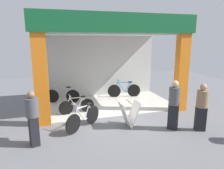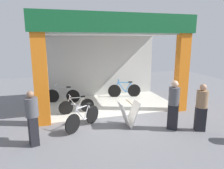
% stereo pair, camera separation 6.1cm
% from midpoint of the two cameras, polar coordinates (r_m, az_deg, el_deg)
% --- Properties ---
extents(ground_plane, '(20.35, 20.35, 0.00)m').
position_cam_midpoint_polar(ground_plane, '(8.50, 1.41, -8.79)').
color(ground_plane, slate).
rests_on(ground_plane, ground).
extents(shop_facade, '(6.38, 3.70, 4.02)m').
position_cam_midpoint_polar(shop_facade, '(9.67, -1.74, 7.03)').
color(shop_facade, beige).
rests_on(shop_facade, ground).
extents(bicycle_inside_0, '(1.62, 0.61, 0.93)m').
position_cam_midpoint_polar(bicycle_inside_0, '(10.41, -13.63, -2.97)').
color(bicycle_inside_0, black).
rests_on(bicycle_inside_0, ground).
extents(bicycle_inside_1, '(1.50, 0.41, 0.83)m').
position_cam_midpoint_polar(bicycle_inside_1, '(8.84, -9.85, -5.83)').
color(bicycle_inside_1, black).
rests_on(bicycle_inside_1, ground).
extents(bicycle_inside_2, '(1.74, 0.49, 0.97)m').
position_cam_midpoint_polar(bicycle_inside_2, '(11.15, 3.22, -1.54)').
color(bicycle_inside_2, black).
rests_on(bicycle_inside_2, ground).
extents(bicycle_parked_0, '(1.32, 1.15, 0.94)m').
position_cam_midpoint_polar(bicycle_parked_0, '(7.40, -8.07, -9.10)').
color(bicycle_parked_0, black).
rests_on(bicycle_parked_0, ground).
extents(sandwich_board_sign, '(0.70, 0.59, 0.92)m').
position_cam_midpoint_polar(sandwich_board_sign, '(7.49, 4.49, -8.07)').
color(sandwich_board_sign, silver).
rests_on(sandwich_board_sign, ground).
extents(pedestrian_0, '(0.51, 0.51, 1.73)m').
position_cam_midpoint_polar(pedestrian_0, '(7.38, 16.45, -5.21)').
color(pedestrian_0, black).
rests_on(pedestrian_0, ground).
extents(pedestrian_1, '(0.46, 0.66, 1.64)m').
position_cam_midpoint_polar(pedestrian_1, '(6.49, -21.27, -8.45)').
color(pedestrian_1, black).
rests_on(pedestrian_1, ground).
extents(pedestrian_2, '(0.49, 0.49, 1.64)m').
position_cam_midpoint_polar(pedestrian_2, '(7.61, 23.24, -5.59)').
color(pedestrian_2, black).
rests_on(pedestrian_2, ground).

